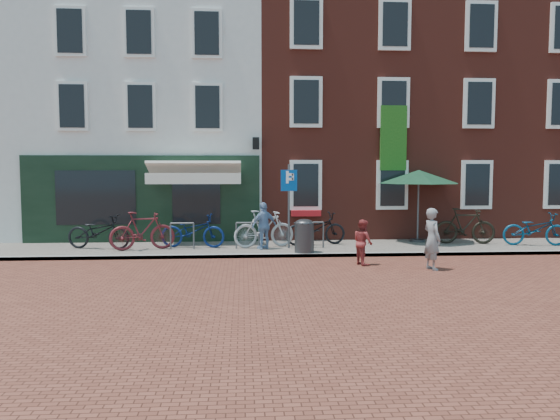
{
  "coord_description": "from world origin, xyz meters",
  "views": [
    {
      "loc": [
        -1.65,
        -15.3,
        2.57
      ],
      "look_at": [
        -0.58,
        0.11,
        1.37
      ],
      "focal_mm": 34.55,
      "sensor_mm": 36.0,
      "label": 1
    }
  ],
  "objects": [
    {
      "name": "bicycle_5",
      "position": [
        5.61,
        1.76,
        0.68
      ],
      "size": [
        2.01,
        0.84,
        1.17
      ],
      "primitive_type": "imported",
      "rotation": [
        0.0,
        0.0,
        1.42
      ],
      "color": "black",
      "rests_on": "sidewalk"
    },
    {
      "name": "bicycle_2",
      "position": [
        -3.21,
        1.55,
        0.63
      ],
      "size": [
        2.08,
        0.98,
        1.05
      ],
      "primitive_type": "imported",
      "rotation": [
        0.0,
        0.0,
        1.43
      ],
      "color": "#0A1C51",
      "rests_on": "sidewalk"
    },
    {
      "name": "building_stucco",
      "position": [
        -5.0,
        7.0,
        4.5
      ],
      "size": [
        8.0,
        8.0,
        9.0
      ],
      "primitive_type": "cube",
      "color": "silver",
      "rests_on": "ground"
    },
    {
      "name": "building_brick_right",
      "position": [
        8.0,
        7.0,
        5.0
      ],
      "size": [
        6.0,
        8.0,
        10.0
      ],
      "primitive_type": "cube",
      "color": "maroon",
      "rests_on": "ground"
    },
    {
      "name": "bicycle_6",
      "position": [
        7.7,
        1.25,
        0.63
      ],
      "size": [
        2.09,
        0.99,
        1.05
      ],
      "primitive_type": "imported",
      "rotation": [
        0.0,
        0.0,
        1.42
      ],
      "color": "navy",
      "rests_on": "sidewalk"
    },
    {
      "name": "building_brick_mid",
      "position": [
        2.0,
        7.0,
        5.0
      ],
      "size": [
        6.0,
        8.0,
        10.0
      ],
      "primitive_type": "cube",
      "color": "maroon",
      "rests_on": "ground"
    },
    {
      "name": "litter_bin",
      "position": [
        0.15,
        0.3,
        0.64
      ],
      "size": [
        0.57,
        0.57,
        1.05
      ],
      "color": "#363638",
      "rests_on": "sidewalk"
    },
    {
      "name": "bicycle_4",
      "position": [
        0.7,
        1.87,
        0.63
      ],
      "size": [
        2.1,
        1.06,
        1.05
      ],
      "primitive_type": "imported",
      "rotation": [
        0.0,
        0.0,
        1.76
      ],
      "color": "black",
      "rests_on": "sidewalk"
    },
    {
      "name": "woman",
      "position": [
        3.14,
        -2.06,
        0.79
      ],
      "size": [
        0.52,
        0.66,
        1.57
      ],
      "primitive_type": "imported",
      "rotation": [
        0.0,
        0.0,
        1.85
      ],
      "color": "gray",
      "rests_on": "ground"
    },
    {
      "name": "ground",
      "position": [
        0.0,
        0.0,
        0.0
      ],
      "size": [
        80.0,
        80.0,
        0.0
      ],
      "primitive_type": "plane",
      "color": "brown"
    },
    {
      "name": "sidewalk",
      "position": [
        1.0,
        1.5,
        0.05
      ],
      "size": [
        24.0,
        3.0,
        0.1
      ],
      "primitive_type": "cube",
      "color": "slate",
      "rests_on": "ground"
    },
    {
      "name": "bicycle_0",
      "position": [
        -6.07,
        1.45,
        0.63
      ],
      "size": [
        2.11,
        1.12,
        1.05
      ],
      "primitive_type": "imported",
      "rotation": [
        0.0,
        0.0,
        1.35
      ],
      "color": "black",
      "rests_on": "sidewalk"
    },
    {
      "name": "bicycle_1",
      "position": [
        -4.68,
        1.15,
        0.68
      ],
      "size": [
        2.02,
        1.06,
        1.17
      ],
      "primitive_type": "imported",
      "rotation": [
        0.0,
        0.0,
        1.85
      ],
      "color": "maroon",
      "rests_on": "sidewalk"
    },
    {
      "name": "boy",
      "position": [
        1.55,
        -1.23,
        0.61
      ],
      "size": [
        0.62,
        0.7,
        1.21
      ],
      "primitive_type": "imported",
      "rotation": [
        0.0,
        0.0,
        1.88
      ],
      "color": "maroon",
      "rests_on": "ground"
    },
    {
      "name": "parasol",
      "position": [
        4.24,
        2.4,
        2.38
      ],
      "size": [
        2.73,
        2.73,
        2.52
      ],
      "color": "#4C4C4F",
      "rests_on": "sidewalk"
    },
    {
      "name": "bicycle_3",
      "position": [
        -0.99,
        1.41,
        0.68
      ],
      "size": [
        2.02,
        1.03,
        1.17
      ],
      "primitive_type": "imported",
      "rotation": [
        0.0,
        0.0,
        1.83
      ],
      "color": "#B4B3B6",
      "rests_on": "sidewalk"
    },
    {
      "name": "parking_sign",
      "position": [
        -0.23,
        1.19,
        1.8
      ],
      "size": [
        0.5,
        0.07,
        2.6
      ],
      "color": "#4C4C4F",
      "rests_on": "sidewalk"
    },
    {
      "name": "cafe_person",
      "position": [
        -1.0,
        1.08,
        0.82
      ],
      "size": [
        0.91,
        0.73,
        1.44
      ],
      "primitive_type": "imported",
      "rotation": [
        0.0,
        0.0,
        3.66
      ],
      "color": "#7290B8",
      "rests_on": "sidewalk"
    }
  ]
}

